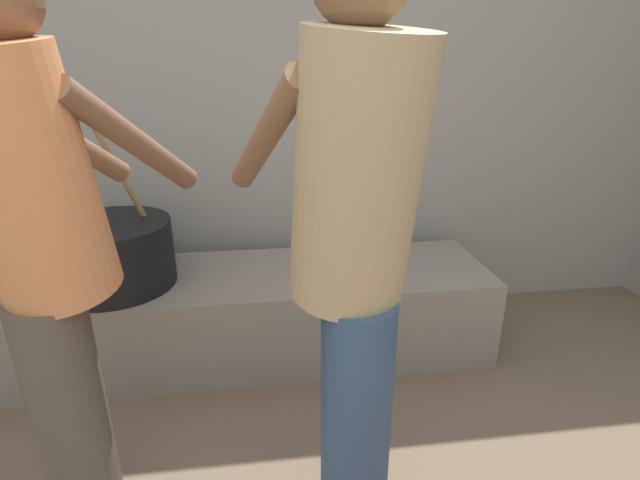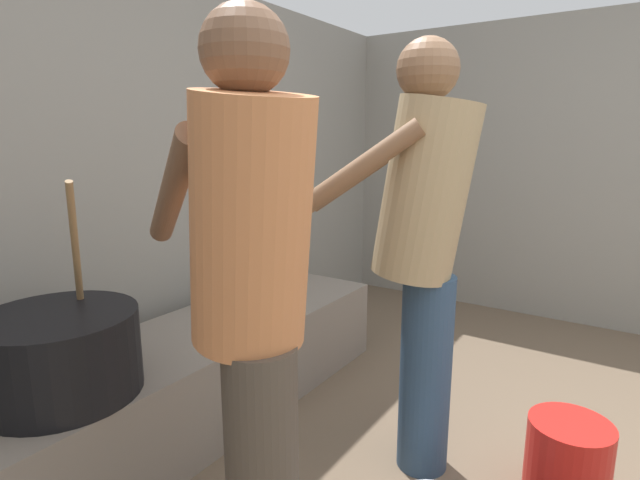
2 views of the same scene
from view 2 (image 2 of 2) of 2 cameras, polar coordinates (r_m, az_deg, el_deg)
The scene contains 6 objects.
block_enclosure_rear at distance 2.65m, azimuth -22.09°, elevation 5.55°, with size 5.04×0.20×2.12m, color gray.
hearth_ledge at distance 2.40m, azimuth -15.70°, elevation -15.65°, with size 2.40×0.60×0.43m, color slate.
cooking_pot_main at distance 1.95m, azimuth -27.76°, elevation -11.53°, with size 0.53×0.53×0.74m.
cook_in_orange_shirt at distance 1.29m, azimuth -7.78°, elevation -5.56°, with size 0.59×0.74×1.61m.
cook_in_tan_shirt at distance 1.87m, azimuth 11.73°, elevation 0.42°, with size 0.53×0.74×1.65m.
bucket_red_plastic at distance 2.12m, azimuth 26.59°, elevation -22.19°, with size 0.28×0.28×0.33m, color red.
Camera 2 is at (-1.48, 0.20, 1.31)m, focal length 27.75 mm.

